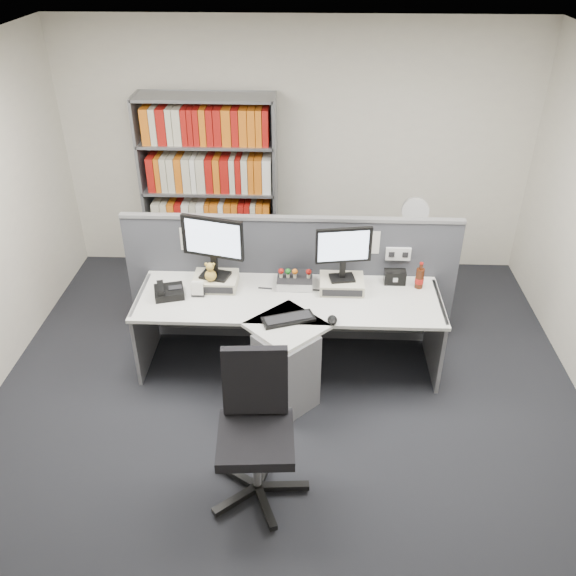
{
  "coord_description": "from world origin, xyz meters",
  "views": [
    {
      "loc": [
        0.17,
        -3.5,
        3.49
      ],
      "look_at": [
        0.0,
        0.65,
        0.92
      ],
      "focal_mm": 37.63,
      "sensor_mm": 36.0,
      "label": 1
    }
  ],
  "objects_px": {
    "keyboard": "(288,319)",
    "shelving_unit": "(211,193)",
    "office_chair": "(256,424)",
    "cola_bottle": "(420,278)",
    "filing_cabinet": "(408,269)",
    "speaker": "(395,277)",
    "desk_fan": "(415,214)",
    "desk_phone": "(168,292)",
    "desktop_pc": "(295,280)",
    "monitor_right": "(344,249)",
    "monitor_left": "(213,242)",
    "desk_calendar": "(198,290)",
    "mouse": "(332,320)",
    "desk": "(288,338)"
  },
  "relations": [
    {
      "from": "monitor_right",
      "to": "desk_phone",
      "type": "height_order",
      "value": "monitor_right"
    },
    {
      "from": "desk_fan",
      "to": "desk_phone",
      "type": "bearing_deg",
      "value": -151.95
    },
    {
      "from": "monitor_right",
      "to": "desk_calendar",
      "type": "distance_m",
      "value": 1.28
    },
    {
      "from": "shelving_unit",
      "to": "desk_fan",
      "type": "xyz_separation_m",
      "value": [
        2.1,
        -0.45,
        0.01
      ]
    },
    {
      "from": "desktop_pc",
      "to": "desk_fan",
      "type": "height_order",
      "value": "desk_fan"
    },
    {
      "from": "desk_phone",
      "to": "desk_calendar",
      "type": "xyz_separation_m",
      "value": [
        0.25,
        0.02,
        0.02
      ]
    },
    {
      "from": "monitor_left",
      "to": "desk_fan",
      "type": "relative_size",
      "value": 1.24
    },
    {
      "from": "desk_calendar",
      "to": "office_chair",
      "type": "bearing_deg",
      "value": -65.96
    },
    {
      "from": "desk_phone",
      "to": "desk_fan",
      "type": "relative_size",
      "value": 0.66
    },
    {
      "from": "speaker",
      "to": "cola_bottle",
      "type": "xyz_separation_m",
      "value": [
        0.2,
        -0.07,
        0.03
      ]
    },
    {
      "from": "mouse",
      "to": "cola_bottle",
      "type": "xyz_separation_m",
      "value": [
        0.76,
        0.57,
        0.07
      ]
    },
    {
      "from": "shelving_unit",
      "to": "cola_bottle",
      "type": "bearing_deg",
      "value": -34.86
    },
    {
      "from": "shelving_unit",
      "to": "office_chair",
      "type": "distance_m",
      "value": 3.1
    },
    {
      "from": "speaker",
      "to": "mouse",
      "type": "bearing_deg",
      "value": -131.64
    },
    {
      "from": "desktop_pc",
      "to": "filing_cabinet",
      "type": "distance_m",
      "value": 1.56
    },
    {
      "from": "desk",
      "to": "desk_phone",
      "type": "distance_m",
      "value": 1.09
    },
    {
      "from": "desk_fan",
      "to": "office_chair",
      "type": "height_order",
      "value": "desk_fan"
    },
    {
      "from": "mouse",
      "to": "cola_bottle",
      "type": "relative_size",
      "value": 0.51
    },
    {
      "from": "keyboard",
      "to": "mouse",
      "type": "bearing_deg",
      "value": -1.84
    },
    {
      "from": "cola_bottle",
      "to": "filing_cabinet",
      "type": "xyz_separation_m",
      "value": [
        0.07,
        0.96,
        -0.46
      ]
    },
    {
      "from": "desktop_pc",
      "to": "cola_bottle",
      "type": "xyz_separation_m",
      "value": [
        1.08,
        -0.0,
        0.05
      ]
    },
    {
      "from": "monitor_left",
      "to": "desktop_pc",
      "type": "bearing_deg",
      "value": 4.63
    },
    {
      "from": "monitor_right",
      "to": "desk_fan",
      "type": "relative_size",
      "value": 1.08
    },
    {
      "from": "keyboard",
      "to": "cola_bottle",
      "type": "relative_size",
      "value": 1.83
    },
    {
      "from": "desk_phone",
      "to": "mouse",
      "type": "bearing_deg",
      "value": -13.76
    },
    {
      "from": "monitor_left",
      "to": "shelving_unit",
      "type": "bearing_deg",
      "value": 99.79
    },
    {
      "from": "shelving_unit",
      "to": "office_chair",
      "type": "relative_size",
      "value": 1.87
    },
    {
      "from": "speaker",
      "to": "shelving_unit",
      "type": "bearing_deg",
      "value": 143.56
    },
    {
      "from": "monitor_left",
      "to": "cola_bottle",
      "type": "height_order",
      "value": "monitor_left"
    },
    {
      "from": "desktop_pc",
      "to": "desk_calendar",
      "type": "xyz_separation_m",
      "value": [
        -0.82,
        -0.21,
        0.01
      ]
    },
    {
      "from": "keyboard",
      "to": "shelving_unit",
      "type": "distance_m",
      "value": 2.18
    },
    {
      "from": "desktop_pc",
      "to": "desk_fan",
      "type": "relative_size",
      "value": 0.68
    },
    {
      "from": "mouse",
      "to": "cola_bottle",
      "type": "bearing_deg",
      "value": 36.47
    },
    {
      "from": "mouse",
      "to": "desk_calendar",
      "type": "distance_m",
      "value": 1.19
    },
    {
      "from": "monitor_left",
      "to": "monitor_right",
      "type": "bearing_deg",
      "value": -0.01
    },
    {
      "from": "office_chair",
      "to": "desktop_pc",
      "type": "bearing_deg",
      "value": 82.36
    },
    {
      "from": "filing_cabinet",
      "to": "desktop_pc",
      "type": "bearing_deg",
      "value": -140.3
    },
    {
      "from": "monitor_right",
      "to": "cola_bottle",
      "type": "relative_size",
      "value": 1.97
    },
    {
      "from": "desk",
      "to": "monitor_right",
      "type": "distance_m",
      "value": 0.88
    },
    {
      "from": "monitor_left",
      "to": "desk_phone",
      "type": "relative_size",
      "value": 1.88
    },
    {
      "from": "keyboard",
      "to": "office_chair",
      "type": "xyz_separation_m",
      "value": [
        -0.18,
        -1.02,
        -0.16
      ]
    },
    {
      "from": "desk_calendar",
      "to": "desk_fan",
      "type": "bearing_deg",
      "value": 30.65
    },
    {
      "from": "speaker",
      "to": "office_chair",
      "type": "distance_m",
      "value": 1.98
    },
    {
      "from": "filing_cabinet",
      "to": "office_chair",
      "type": "distance_m",
      "value": 2.89
    },
    {
      "from": "speaker",
      "to": "shelving_unit",
      "type": "distance_m",
      "value": 2.27
    },
    {
      "from": "desk",
      "to": "shelving_unit",
      "type": "distance_m",
      "value": 2.12
    },
    {
      "from": "cola_bottle",
      "to": "office_chair",
      "type": "xyz_separation_m",
      "value": [
        -1.29,
        -1.57,
        -0.24
      ]
    },
    {
      "from": "filing_cabinet",
      "to": "desk",
      "type": "bearing_deg",
      "value": -130.61
    },
    {
      "from": "mouse",
      "to": "shelving_unit",
      "type": "relative_size",
      "value": 0.06
    },
    {
      "from": "desk_calendar",
      "to": "speaker",
      "type": "relative_size",
      "value": 0.71
    }
  ]
}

